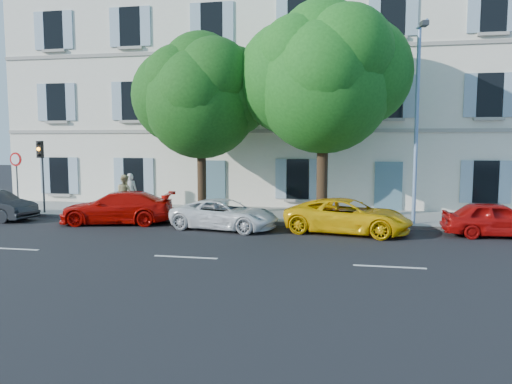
% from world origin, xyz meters
% --- Properties ---
extents(ground, '(90.00, 90.00, 0.00)m').
position_xyz_m(ground, '(0.00, 0.00, 0.00)').
color(ground, black).
extents(sidewalk, '(36.00, 4.50, 0.15)m').
position_xyz_m(sidewalk, '(0.00, 4.45, 0.07)').
color(sidewalk, '#A09E96').
rests_on(sidewalk, ground).
extents(kerb, '(36.00, 0.16, 0.16)m').
position_xyz_m(kerb, '(0.00, 2.28, 0.08)').
color(kerb, '#9E998E').
rests_on(kerb, ground).
extents(building, '(28.00, 7.00, 12.00)m').
position_xyz_m(building, '(0.00, 10.20, 6.00)').
color(building, white).
rests_on(building, ground).
extents(car_red_coupe, '(5.02, 2.78, 1.38)m').
position_xyz_m(car_red_coupe, '(-4.88, 1.27, 0.69)').
color(car_red_coupe, '#BB0A05').
rests_on(car_red_coupe, ground).
extents(car_white_coupe, '(4.59, 2.72, 1.20)m').
position_xyz_m(car_white_coupe, '(-0.06, 0.89, 0.60)').
color(car_white_coupe, white).
rests_on(car_white_coupe, ground).
extents(car_yellow_supercar, '(5.07, 3.01, 1.32)m').
position_xyz_m(car_yellow_supercar, '(4.77, 0.97, 0.66)').
color(car_yellow_supercar, yellow).
rests_on(car_yellow_supercar, ground).
extents(car_red_hatchback, '(3.87, 1.73, 1.29)m').
position_xyz_m(car_red_hatchback, '(10.14, 1.31, 0.65)').
color(car_red_hatchback, '#B20D0A').
rests_on(car_red_hatchback, ground).
extents(tree_left, '(5.11, 5.11, 7.92)m').
position_xyz_m(tree_left, '(-1.82, 3.51, 5.25)').
color(tree_left, '#3A2819').
rests_on(tree_left, sidewalk).
extents(tree_right, '(5.75, 5.75, 8.86)m').
position_xyz_m(tree_right, '(3.63, 3.15, 5.83)').
color(tree_right, '#3A2819').
rests_on(tree_right, sidewalk).
extents(traffic_light, '(0.27, 0.38, 3.36)m').
position_xyz_m(traffic_light, '(-9.33, 2.64, 2.58)').
color(traffic_light, '#383A3D').
rests_on(traffic_light, sidewalk).
extents(road_sign, '(0.65, 0.12, 2.82)m').
position_xyz_m(road_sign, '(-10.73, 2.75, 2.18)').
color(road_sign, '#383A3D').
rests_on(road_sign, sidewalk).
extents(street_lamp, '(0.30, 1.67, 7.81)m').
position_xyz_m(street_lamp, '(7.37, 2.59, 4.58)').
color(street_lamp, '#7293BF').
rests_on(street_lamp, sidewalk).
extents(pedestrian_a, '(0.76, 0.62, 1.79)m').
position_xyz_m(pedestrian_a, '(-5.72, 4.33, 1.05)').
color(pedestrian_a, silver).
rests_on(pedestrian_a, sidewalk).
extents(pedestrian_b, '(1.10, 1.04, 1.79)m').
position_xyz_m(pedestrian_b, '(-5.57, 3.45, 1.04)').
color(pedestrian_b, tan).
rests_on(pedestrian_b, sidewalk).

